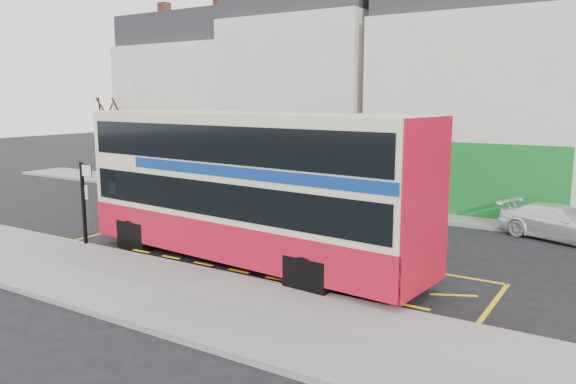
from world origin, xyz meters
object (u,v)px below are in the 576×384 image
Objects in this scene: bus_stop_post at (84,195)px; car_grey at (317,198)px; car_silver at (209,187)px; street_tree_left at (114,108)px; double_decker_bus at (248,186)px; car_white at (560,223)px.

car_grey is at bearing 69.75° from bus_stop_post.
bus_stop_post is at bearing -147.05° from car_silver.
street_tree_left reaches higher than bus_stop_post.
bus_stop_post is 9.28m from car_silver.
bus_stop_post is at bearing -161.06° from double_decker_bus.
street_tree_left is at bearing 155.25° from double_decker_bus.
street_tree_left is at bearing 104.75° from car_white.
bus_stop_post is at bearing -44.38° from street_tree_left.
bus_stop_post reaches higher than car_grey.
double_decker_bus is 5.91m from bus_stop_post.
car_grey is 9.64m from car_white.
double_decker_bus is 8.22m from car_grey.
bus_stop_post is at bearing 144.51° from car_white.
car_silver is 5.90m from car_grey.
car_silver is 0.95× the size of car_grey.
double_decker_bus is at bearing 155.94° from car_white.
double_decker_bus reaches higher than car_grey.
car_grey is at bearing -68.54° from car_silver.
car_grey is at bearing -7.77° from street_tree_left.
street_tree_left is at bearing 94.79° from car_silver.
car_silver is (-2.23, 8.93, -1.15)m from bus_stop_post.
double_decker_bus is 2.91× the size of car_silver.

